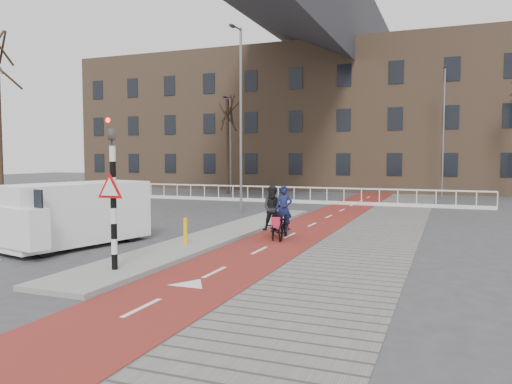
% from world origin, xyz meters
% --- Properties ---
extents(ground, '(120.00, 120.00, 0.00)m').
position_xyz_m(ground, '(0.00, 0.00, 0.00)').
color(ground, '#38383A').
rests_on(ground, ground).
extents(bike_lane, '(2.50, 60.00, 0.01)m').
position_xyz_m(bike_lane, '(1.50, 10.00, 0.01)').
color(bike_lane, maroon).
rests_on(bike_lane, ground).
extents(sidewalk, '(3.00, 60.00, 0.01)m').
position_xyz_m(sidewalk, '(4.30, 10.00, 0.01)').
color(sidewalk, slate).
rests_on(sidewalk, ground).
extents(curb_island, '(1.80, 16.00, 0.12)m').
position_xyz_m(curb_island, '(-0.70, 4.00, 0.06)').
color(curb_island, gray).
rests_on(curb_island, ground).
extents(traffic_signal, '(0.80, 0.80, 3.68)m').
position_xyz_m(traffic_signal, '(-0.60, -2.02, 1.99)').
color(traffic_signal, black).
rests_on(traffic_signal, curb_island).
extents(bollard, '(0.12, 0.12, 0.80)m').
position_xyz_m(bollard, '(-0.74, 1.60, 0.52)').
color(bollard, '#FFB20E').
rests_on(bollard, curb_island).
extents(cyclist_near, '(0.87, 1.76, 1.78)m').
position_xyz_m(cyclist_near, '(1.53, 4.20, 0.61)').
color(cyclist_near, black).
rests_on(cyclist_near, bike_lane).
extents(cyclist_far, '(0.93, 1.69, 1.77)m').
position_xyz_m(cyclist_far, '(1.15, 4.22, 0.74)').
color(cyclist_far, black).
rests_on(cyclist_far, bike_lane).
extents(van, '(2.81, 4.83, 1.95)m').
position_xyz_m(van, '(-4.03, 0.61, 1.03)').
color(van, white).
rests_on(van, ground).
extents(railing, '(28.00, 0.10, 0.99)m').
position_xyz_m(railing, '(-5.00, 17.00, 0.31)').
color(railing, silver).
rests_on(railing, ground).
extents(townhouse_row, '(46.00, 10.00, 15.90)m').
position_xyz_m(townhouse_row, '(-3.00, 32.00, 7.81)').
color(townhouse_row, '#7F6047').
rests_on(townhouse_row, ground).
extents(tree_mid, '(0.25, 0.25, 7.00)m').
position_xyz_m(tree_mid, '(-8.76, 22.27, 3.50)').
color(tree_mid, black).
rests_on(tree_mid, ground).
extents(streetlight_near, '(0.12, 0.12, 8.93)m').
position_xyz_m(streetlight_near, '(-2.86, 10.91, 4.46)').
color(streetlight_near, slate).
rests_on(streetlight_near, ground).
extents(streetlight_left, '(0.12, 0.12, 7.26)m').
position_xyz_m(streetlight_left, '(-8.83, 22.96, 3.63)').
color(streetlight_left, slate).
rests_on(streetlight_left, ground).
extents(streetlight_right, '(0.12, 0.12, 8.85)m').
position_xyz_m(streetlight_right, '(6.19, 24.94, 4.42)').
color(streetlight_right, slate).
rests_on(streetlight_right, ground).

